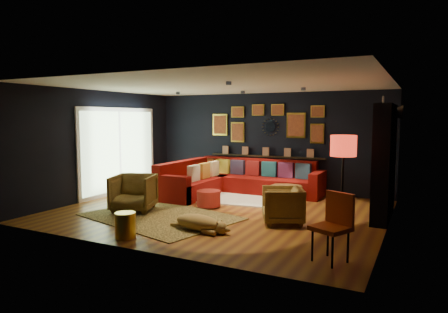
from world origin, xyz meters
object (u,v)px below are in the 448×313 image
at_px(dog, 198,219).
at_px(armchair_left, 133,191).
at_px(sectional, 231,181).
at_px(coffee_table, 287,189).
at_px(armchair_right, 283,203).
at_px(floor_lamp, 343,150).
at_px(orange_chair, 334,221).
at_px(pouf, 209,198).
at_px(gold_stool, 125,225).

bearing_deg(dog, armchair_left, 166.61).
relative_size(sectional, armchair_left, 4.03).
distance_m(coffee_table, dog, 2.95).
xyz_separation_m(armchair_right, floor_lamp, (1.02, 0.26, 1.01)).
height_order(floor_lamp, dog, floor_lamp).
bearing_deg(armchair_right, armchair_left, -106.04).
xyz_separation_m(orange_chair, dog, (-2.39, 0.41, -0.35)).
relative_size(pouf, orange_chair, 0.55).
height_order(gold_stool, floor_lamp, floor_lamp).
height_order(sectional, dog, sectional).
bearing_deg(coffee_table, armchair_right, -74.39).
relative_size(orange_chair, floor_lamp, 0.57).
xyz_separation_m(pouf, floor_lamp, (2.88, -0.28, 1.18)).
height_order(coffee_table, floor_lamp, floor_lamp).
xyz_separation_m(armchair_right, dog, (-1.14, -1.14, -0.17)).
distance_m(gold_stool, dog, 1.22).
distance_m(sectional, gold_stool, 4.16).
relative_size(armchair_left, floor_lamp, 0.52).
distance_m(coffee_table, pouf, 1.83).
xyz_separation_m(sectional, armchair_right, (2.10, -2.14, 0.05)).
height_order(orange_chair, dog, orange_chair).
xyz_separation_m(floor_lamp, dog, (-2.16, -1.40, -1.18)).
relative_size(gold_stool, floor_lamp, 0.25).
bearing_deg(pouf, armchair_left, -140.29).
distance_m(pouf, orange_chair, 3.76).
distance_m(sectional, floor_lamp, 3.79).
bearing_deg(dog, pouf, 118.48).
relative_size(sectional, dog, 2.88).
bearing_deg(orange_chair, pouf, 171.88).
bearing_deg(armchair_left, gold_stool, -74.45).
bearing_deg(floor_lamp, orange_chair, -82.69).
bearing_deg(pouf, gold_stool, -92.93).
distance_m(orange_chair, dog, 2.45).
relative_size(armchair_right, orange_chair, 0.79).
relative_size(armchair_left, dog, 0.71).
distance_m(orange_chair, floor_lamp, 2.00).
xyz_separation_m(sectional, gold_stool, (0.11, -4.16, -0.11)).
xyz_separation_m(gold_stool, dog, (0.85, 0.87, -0.00)).
bearing_deg(orange_chair, sectional, 157.91).
relative_size(coffee_table, floor_lamp, 0.51).
bearing_deg(pouf, floor_lamp, -5.47).
bearing_deg(orange_chair, armchair_left, -168.08).
relative_size(gold_stool, orange_chair, 0.44).
bearing_deg(sectional, coffee_table, -14.41).
bearing_deg(coffee_table, pouf, -139.04).
xyz_separation_m(pouf, orange_chair, (3.11, -2.08, 0.35)).
bearing_deg(dog, coffee_table, 82.41).
height_order(sectional, armchair_left, sectional).
bearing_deg(orange_chair, gold_stool, -146.07).
bearing_deg(pouf, sectional, 98.46).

